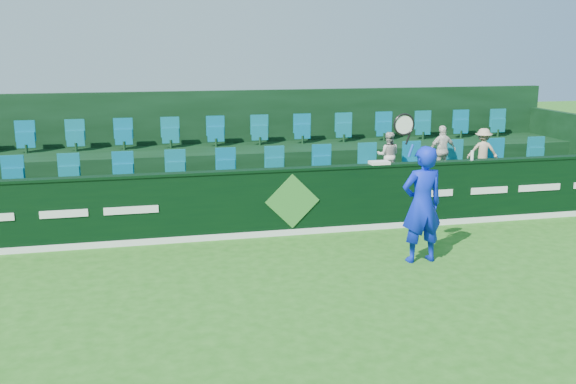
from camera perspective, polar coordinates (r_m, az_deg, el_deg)
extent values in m
plane|color=#216417|center=(9.33, 6.01, -10.60)|extent=(60.00, 60.00, 0.00)
cube|color=black|center=(12.77, 0.28, -0.93)|extent=(16.00, 0.20, 1.30)
cube|color=black|center=(12.63, 0.28, 2.04)|extent=(16.00, 0.24, 0.05)
cube|color=white|center=(12.83, 0.39, -3.60)|extent=(16.00, 0.02, 0.12)
cube|color=#35812F|center=(12.65, 0.40, -0.83)|extent=(1.10, 0.02, 1.10)
cube|color=white|center=(12.42, -19.30, -1.85)|extent=(0.85, 0.01, 0.14)
cube|color=white|center=(12.34, -13.76, -1.58)|extent=(1.00, 0.01, 0.14)
cube|color=white|center=(13.69, 13.12, -0.11)|extent=(0.70, 0.01, 0.14)
cube|color=white|center=(14.25, 17.46, 0.14)|extent=(0.85, 0.01, 0.14)
cube|color=white|center=(14.89, 21.45, 0.37)|extent=(1.00, 0.01, 0.14)
cube|color=black|center=(13.88, -0.77, -0.87)|extent=(16.00, 2.00, 0.80)
cube|color=black|center=(15.64, -2.24, 1.65)|extent=(16.00, 1.80, 1.30)
cube|color=black|center=(16.50, -2.92, 4.53)|extent=(16.00, 0.20, 2.60)
cube|color=black|center=(17.91, 24.13, 3.11)|extent=(0.20, 4.00, 2.00)
cube|color=#0C6778|center=(14.11, -1.12, 2.28)|extent=(13.50, 0.50, 0.60)
cube|color=#0C6778|center=(15.77, -2.48, 5.24)|extent=(13.50, 0.50, 0.60)
imported|color=#0C22D1|center=(11.31, 11.82, -1.10)|extent=(0.77, 0.53, 2.05)
cylinder|color=#143FBF|center=(10.90, 10.86, 3.63)|extent=(0.11, 0.04, 0.22)
cylinder|color=black|center=(10.85, 10.62, 4.66)|extent=(0.10, 0.03, 0.20)
torus|color=black|center=(10.79, 10.28, 5.92)|extent=(0.48, 0.04, 0.48)
cylinder|color=silver|center=(10.79, 10.28, 5.92)|extent=(0.39, 0.01, 0.39)
imported|color=beige|center=(14.42, 8.89, 3.25)|extent=(0.62, 0.55, 1.04)
imported|color=silver|center=(14.95, 13.55, 3.59)|extent=(0.69, 0.32, 1.15)
imported|color=tan|center=(15.43, 16.93, 3.49)|extent=(0.78, 0.63, 1.05)
cube|color=white|center=(13.16, 8.12, 2.60)|extent=(0.40, 0.26, 0.06)
cylinder|color=white|center=(14.02, 16.06, 3.16)|extent=(0.07, 0.07, 0.21)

